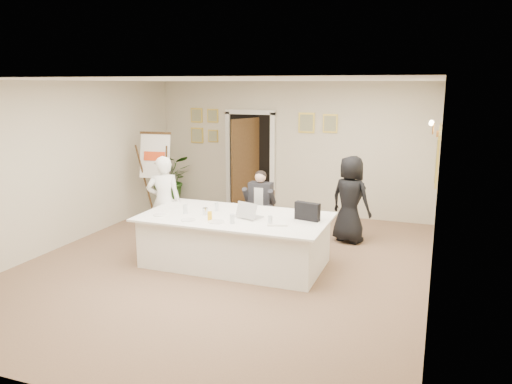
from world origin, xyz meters
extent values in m
plane|color=brown|center=(0.00, 0.00, 0.00)|extent=(7.00, 7.00, 0.00)
cube|color=white|center=(0.00, 0.00, 2.80)|extent=(6.00, 7.00, 0.02)
cube|color=beige|center=(0.00, 3.50, 1.40)|extent=(6.00, 0.10, 2.80)
cube|color=beige|center=(0.00, -3.50, 1.40)|extent=(6.00, 0.10, 2.80)
cube|color=beige|center=(-3.00, 0.00, 1.40)|extent=(0.10, 7.00, 2.80)
cube|color=beige|center=(3.00, 0.00, 1.40)|extent=(0.10, 7.00, 2.80)
cube|color=black|center=(-0.90, 3.47, 1.05)|extent=(0.92, 0.06, 2.10)
cube|color=white|center=(-1.42, 3.44, 1.05)|extent=(0.10, 0.06, 2.20)
cube|color=white|center=(-0.38, 3.44, 1.05)|extent=(0.10, 0.06, 2.20)
cube|color=#321F10|center=(-0.85, 3.05, 1.03)|extent=(0.33, 0.81, 2.02)
cube|color=white|center=(0.14, 0.10, 0.38)|extent=(2.68, 1.34, 0.75)
cube|color=white|center=(0.14, 0.10, 0.76)|extent=(2.86, 1.52, 0.03)
cube|color=white|center=(-2.30, 1.81, 1.35)|extent=(0.63, 0.25, 0.87)
imported|color=white|center=(-1.34, 0.50, 0.79)|extent=(0.69, 0.63, 1.57)
imported|color=black|center=(1.59, 1.85, 0.77)|extent=(0.88, 0.74, 1.54)
imported|color=#28541C|center=(-2.80, 3.20, 0.59)|extent=(1.37, 1.31, 1.18)
cube|color=black|center=(1.23, 0.25, 0.91)|extent=(0.39, 0.18, 0.27)
cube|color=white|center=(0.90, -0.13, 0.79)|extent=(0.33, 0.28, 0.03)
cylinder|color=white|center=(-0.95, -0.27, 0.78)|extent=(0.22, 0.22, 0.01)
cylinder|color=white|center=(-0.41, -0.37, 0.78)|extent=(0.24, 0.24, 0.01)
cylinder|color=white|center=(0.02, -0.32, 0.78)|extent=(0.27, 0.27, 0.01)
cylinder|color=silver|center=(-0.64, -0.04, 0.84)|extent=(0.09, 0.09, 0.14)
cylinder|color=silver|center=(0.27, -0.31, 0.84)|extent=(0.08, 0.08, 0.14)
cylinder|color=silver|center=(0.80, -0.18, 0.84)|extent=(0.08, 0.08, 0.14)
cylinder|color=silver|center=(-0.25, 0.28, 0.84)|extent=(0.07, 0.07, 0.14)
cylinder|color=yellow|center=(-0.12, -0.25, 0.84)|extent=(0.07, 0.07, 0.13)
cylinder|color=silver|center=(-0.32, 0.00, 0.83)|extent=(0.09, 0.09, 0.11)
camera|label=1|loc=(3.00, -6.68, 2.75)|focal=35.00mm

